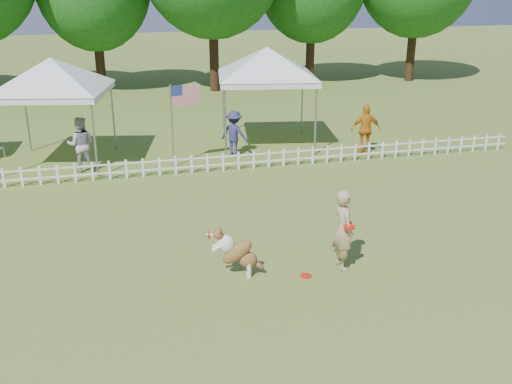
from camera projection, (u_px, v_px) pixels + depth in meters
ground at (253, 278)px, 11.59m from camera, size 120.00×120.00×0.00m
picket_fence at (200, 164)px, 17.86m from camera, size 22.00×0.08×0.60m
handler at (343, 229)px, 11.75m from camera, size 0.44×0.65×1.73m
dog at (238, 252)px, 11.52m from camera, size 1.08×0.56×1.06m
frisbee_on_turf at (306, 276)px, 11.67m from camera, size 0.27×0.27×0.02m
canopy_tent_left at (56, 113)px, 18.37m from camera, size 3.83×3.83×3.36m
canopy_tent_right at (267, 98)px, 20.51m from camera, size 3.86×3.86×3.44m
flag_pole at (172, 127)px, 18.02m from camera, size 1.03×0.35×2.69m
spectator_a at (81, 144)px, 17.84m from camera, size 0.87×0.70×1.74m
spectator_b at (234, 133)px, 19.47m from camera, size 1.14×1.10×1.57m
spectator_c at (366, 129)px, 19.69m from camera, size 1.07×0.59×1.73m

